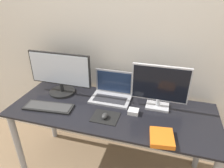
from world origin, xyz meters
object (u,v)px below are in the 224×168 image
monitor_right (160,86)px  laptop (112,92)px  keyboard (49,107)px  book (162,138)px  power_brick (133,112)px  mouse (105,116)px  monitor_left (60,73)px

monitor_right → laptop: (-0.44, 0.05, -0.15)m
keyboard → book: size_ratio=2.10×
book → power_brick: size_ratio=2.45×
laptop → monitor_right: bearing=-6.3°
keyboard → power_brick: bearing=9.9°
keyboard → book: book is taller
keyboard → mouse: mouse is taller
keyboard → book: 1.00m
monitor_left → keyboard: size_ratio=1.40×
monitor_left → keyboard: bearing=-86.4°
keyboard → book: bearing=-7.3°
laptop → book: size_ratio=1.74×
power_brick → monitor_right: bearing=39.4°
monitor_right → monitor_left: bearing=-180.0°
monitor_left → book: size_ratio=2.93×
mouse → power_brick: mouse is taller
keyboard → mouse: size_ratio=6.01×
monitor_left → mouse: monitor_left is taller
mouse → keyboard: bearing=179.5°
mouse → book: (0.47, -0.12, -0.01)m
mouse → book: 0.48m
laptop → power_brick: 0.32m
mouse → monitor_left: bearing=152.2°
mouse → power_brick: bearing=32.3°
book → power_brick: bearing=134.6°
monitor_left → mouse: (0.55, -0.29, -0.19)m
monitor_right → power_brick: 0.31m
monitor_left → monitor_right: (0.95, 0.00, -0.00)m
keyboard → mouse: (0.53, -0.00, 0.01)m
monitor_right → mouse: bearing=-144.2°
laptop → mouse: bearing=-83.8°
monitor_right → mouse: (-0.40, -0.29, -0.19)m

